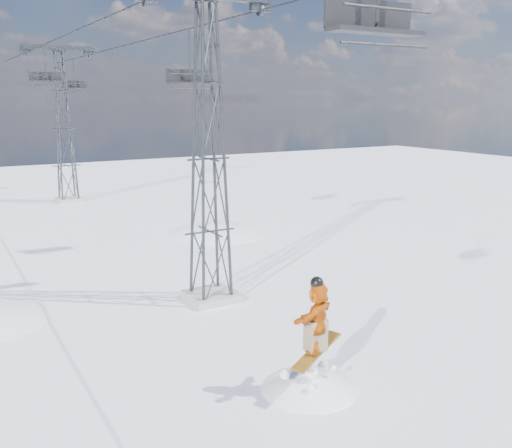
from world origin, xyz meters
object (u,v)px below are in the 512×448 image
object	(u,v)px
lift_tower_near	(209,160)
lift_tower_far	(64,129)
snowboarder_jump	(308,442)
lift_chair_near	(375,19)

from	to	relation	value
lift_tower_near	lift_tower_far	world-z (taller)	same
lift_tower_near	snowboarder_jump	size ratio (longest dim) A/B	1.59
lift_tower_near	lift_tower_far	distance (m)	25.00
snowboarder_jump	lift_chair_near	distance (m)	11.32
lift_chair_near	snowboarder_jump	bearing A→B (deg)	68.11
lift_tower_near	lift_chair_near	xyz separation A→B (m)	(-2.20, -11.33, 3.51)
lift_tower_far	lift_chair_near	xyz separation A→B (m)	(-2.20, -36.33, 3.51)
snowboarder_jump	lift_chair_near	xyz separation A→B (m)	(-1.49, -3.71, 10.59)
snowboarder_jump	lift_chair_near	bearing A→B (deg)	-111.89
lift_tower_near	lift_chair_near	world-z (taller)	lift_tower_near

